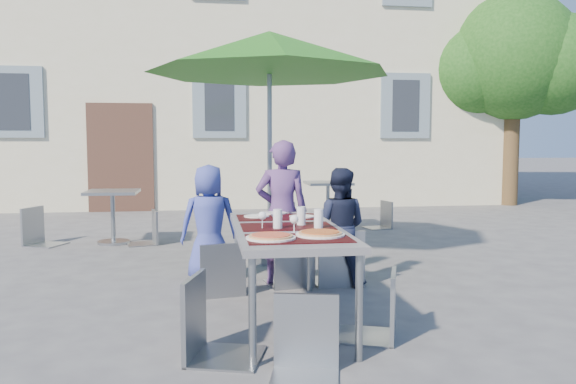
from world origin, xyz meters
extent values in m
plane|color=#474749|center=(0.00, 0.00, 0.00)|extent=(90.00, 90.00, 0.00)
cube|color=beige|center=(0.00, 11.50, 3.50)|extent=(13.00, 8.00, 7.00)
cube|color=#472C22|center=(-2.00, 7.47, 1.10)|extent=(1.30, 0.06, 2.20)
cube|color=slate|center=(-4.00, 7.47, 2.20)|extent=(1.10, 0.06, 1.40)
cube|color=#262B33|center=(-4.00, 7.45, 2.20)|extent=(0.60, 0.04, 1.10)
cube|color=slate|center=(0.00, 7.47, 2.20)|extent=(1.10, 0.06, 1.40)
cube|color=#262B33|center=(0.00, 7.45, 2.20)|extent=(0.60, 0.04, 1.10)
cube|color=slate|center=(4.00, 7.47, 2.20)|extent=(1.10, 0.06, 1.40)
cube|color=#262B33|center=(4.00, 7.45, 2.20)|extent=(0.60, 0.04, 1.10)
cylinder|color=#4E3A21|center=(6.50, 7.50, 1.40)|extent=(0.36, 0.36, 2.80)
sphere|color=#154312|center=(6.50, 7.50, 3.30)|extent=(2.80, 2.80, 2.80)
sphere|color=#154312|center=(5.70, 7.80, 3.00)|extent=(2.00, 2.00, 2.00)
sphere|color=#154312|center=(7.20, 7.10, 3.10)|extent=(2.20, 2.20, 2.20)
sphere|color=#154312|center=(6.70, 8.10, 3.80)|extent=(1.80, 1.80, 1.80)
cube|color=#48484D|center=(0.34, -0.03, 0.72)|extent=(0.80, 1.85, 0.05)
cylinder|color=gray|center=(0.00, -0.90, 0.35)|extent=(0.05, 0.05, 0.70)
cylinder|color=gray|center=(0.68, -0.90, 0.35)|extent=(0.05, 0.05, 0.70)
cylinder|color=gray|center=(0.00, 0.83, 0.35)|extent=(0.05, 0.05, 0.70)
cylinder|color=gray|center=(0.68, 0.83, 0.35)|extent=(0.05, 0.05, 0.70)
cube|color=black|center=(0.34, -0.58, 0.75)|extent=(0.70, 0.42, 0.01)
cube|color=black|center=(0.34, -0.03, 0.75)|extent=(0.70, 0.42, 0.01)
cube|color=black|center=(0.34, 0.52, 0.75)|extent=(0.70, 0.42, 0.01)
cylinder|color=white|center=(0.15, -0.58, 0.76)|extent=(0.34, 0.34, 0.01)
cylinder|color=#B57F51|center=(0.15, -0.58, 0.77)|extent=(0.30, 0.30, 0.01)
cylinder|color=#A52B10|center=(0.15, -0.58, 0.78)|extent=(0.26, 0.26, 0.01)
cylinder|color=white|center=(0.50, -0.50, 0.76)|extent=(0.34, 0.34, 0.01)
cylinder|color=#B57F51|center=(0.50, -0.50, 0.77)|extent=(0.30, 0.30, 0.01)
cylinder|color=#99200A|center=(0.50, -0.50, 0.78)|extent=(0.26, 0.26, 0.01)
cylinder|color=silver|center=(0.25, -0.13, 0.82)|extent=(0.07, 0.07, 0.15)
cylinder|color=silver|center=(0.46, 0.01, 0.82)|extent=(0.07, 0.07, 0.15)
cylinder|color=silver|center=(0.56, -0.16, 0.82)|extent=(0.07, 0.07, 0.15)
cylinder|color=silver|center=(0.14, -0.11, 0.75)|extent=(0.06, 0.06, 0.00)
cylinder|color=silver|center=(0.14, -0.11, 0.79)|extent=(0.01, 0.01, 0.08)
sphere|color=silver|center=(0.14, -0.11, 0.85)|extent=(0.06, 0.06, 0.06)
cylinder|color=silver|center=(0.35, -0.35, 0.75)|extent=(0.06, 0.06, 0.00)
cylinder|color=silver|center=(0.35, -0.35, 0.79)|extent=(0.01, 0.01, 0.08)
sphere|color=silver|center=(0.35, -0.35, 0.85)|extent=(0.06, 0.06, 0.06)
cylinder|color=white|center=(0.15, 0.55, 0.76)|extent=(0.22, 0.22, 0.01)
cube|color=#A2A6AA|center=(0.29, 0.55, 0.76)|extent=(0.02, 0.18, 0.00)
cylinder|color=white|center=(0.54, 0.48, 0.76)|extent=(0.22, 0.22, 0.01)
cube|color=#A2A6AA|center=(0.68, 0.48, 0.76)|extent=(0.02, 0.18, 0.00)
cylinder|color=white|center=(0.34, 0.75, 0.76)|extent=(0.22, 0.22, 0.01)
cube|color=#A2A6AA|center=(0.48, 0.75, 0.76)|extent=(0.02, 0.18, 0.00)
imported|color=#39449C|center=(-0.25, 1.38, 0.59)|extent=(0.60, 0.40, 1.18)
imported|color=#54356D|center=(0.46, 1.15, 0.71)|extent=(0.55, 0.39, 1.43)
imported|color=#171C33|center=(1.01, 1.04, 0.58)|extent=(0.64, 0.52, 1.16)
cube|color=gray|center=(-0.17, 0.91, 0.45)|extent=(0.48, 0.48, 0.03)
cube|color=gray|center=(-0.14, 0.71, 0.69)|extent=(0.41, 0.10, 0.49)
cylinder|color=gray|center=(-0.03, 1.12, 0.22)|extent=(0.02, 0.02, 0.44)
cylinder|color=gray|center=(-0.38, 1.05, 0.22)|extent=(0.02, 0.02, 0.44)
cylinder|color=gray|center=(0.04, 0.77, 0.22)|extent=(0.02, 0.02, 0.44)
cylinder|color=gray|center=(-0.31, 0.70, 0.22)|extent=(0.02, 0.02, 0.44)
cube|color=gray|center=(0.52, 1.12, 0.44)|extent=(0.48, 0.48, 0.03)
cube|color=gray|center=(0.55, 0.93, 0.69)|extent=(0.41, 0.10, 0.49)
cylinder|color=gray|center=(0.66, 1.33, 0.22)|extent=(0.02, 0.02, 0.43)
cylinder|color=gray|center=(0.31, 1.26, 0.22)|extent=(0.02, 0.02, 0.43)
cylinder|color=gray|center=(0.72, 0.98, 0.22)|extent=(0.02, 0.02, 0.43)
cylinder|color=gray|center=(0.37, 0.92, 0.22)|extent=(0.02, 0.02, 0.43)
cube|color=#91969D|center=(1.00, 1.13, 0.49)|extent=(0.48, 0.48, 0.03)
cube|color=#91969D|center=(1.01, 0.91, 0.77)|extent=(0.46, 0.05, 0.55)
cylinder|color=#91969D|center=(1.19, 1.34, 0.24)|extent=(0.02, 0.02, 0.48)
cylinder|color=#91969D|center=(0.79, 1.32, 0.24)|extent=(0.02, 0.02, 0.48)
cylinder|color=#91969D|center=(1.20, 0.95, 0.24)|extent=(0.02, 0.02, 0.48)
cylinder|color=#91969D|center=(0.81, 0.93, 0.24)|extent=(0.02, 0.02, 0.48)
cube|color=gray|center=(-0.16, -0.73, 0.48)|extent=(0.56, 0.56, 0.03)
cube|color=gray|center=(-0.36, -0.67, 0.75)|extent=(0.16, 0.44, 0.54)
cylinder|color=gray|center=(-0.03, -0.97, 0.24)|extent=(0.02, 0.02, 0.47)
cylinder|color=gray|center=(0.08, -0.59, 0.24)|extent=(0.02, 0.02, 0.47)
cylinder|color=gray|center=(-0.40, -0.86, 0.24)|extent=(0.02, 0.02, 0.47)
cylinder|color=gray|center=(-0.29, -0.49, 0.24)|extent=(0.02, 0.02, 0.47)
cube|color=#939A9F|center=(0.85, -0.47, 0.44)|extent=(0.52, 0.52, 0.03)
cube|color=#939A9F|center=(1.03, -0.54, 0.68)|extent=(0.17, 0.39, 0.49)
cylinder|color=#939A9F|center=(0.74, -0.24, 0.21)|extent=(0.02, 0.02, 0.43)
cylinder|color=#939A9F|center=(0.62, -0.57, 0.21)|extent=(0.02, 0.02, 0.43)
cylinder|color=#939A9F|center=(1.07, -0.37, 0.21)|extent=(0.02, 0.02, 0.43)
cylinder|color=#939A9F|center=(0.95, -0.69, 0.21)|extent=(0.02, 0.02, 0.43)
cube|color=#93989E|center=(0.28, -1.16, 0.43)|extent=(0.48, 0.48, 0.03)
cube|color=#93989E|center=(0.32, -0.98, 0.67)|extent=(0.40, 0.12, 0.48)
cylinder|color=#93989E|center=(0.07, -1.29, 0.21)|extent=(0.02, 0.02, 0.42)
cylinder|color=#93989E|center=(0.41, -1.37, 0.21)|extent=(0.02, 0.02, 0.42)
cylinder|color=#93989E|center=(0.15, -0.96, 0.21)|extent=(0.02, 0.02, 0.42)
cylinder|color=#93989E|center=(0.49, -1.04, 0.21)|extent=(0.02, 0.02, 0.42)
cylinder|color=#A2A6AA|center=(0.46, 2.23, 0.05)|extent=(0.50, 0.50, 0.11)
cylinder|color=gray|center=(0.46, 2.23, 1.24)|extent=(0.06, 0.06, 2.49)
cone|color=#1E6616|center=(0.46, 2.23, 2.43)|extent=(2.83, 2.83, 0.49)
cylinder|color=#A2A6AA|center=(-1.57, 3.69, 0.02)|extent=(0.44, 0.44, 0.04)
cylinder|color=gray|center=(-1.57, 3.69, 0.35)|extent=(0.06, 0.06, 0.69)
cube|color=gray|center=(-1.57, 3.69, 0.72)|extent=(0.69, 0.69, 0.04)
cube|color=gray|center=(-2.47, 3.71, 0.47)|extent=(0.57, 0.57, 0.03)
cube|color=gray|center=(-2.66, 3.79, 0.73)|extent=(0.20, 0.41, 0.52)
cylinder|color=gray|center=(-2.37, 3.46, 0.23)|extent=(0.02, 0.02, 0.46)
cylinder|color=gray|center=(-2.22, 3.80, 0.23)|extent=(0.02, 0.02, 0.46)
cylinder|color=gray|center=(-2.71, 3.61, 0.23)|extent=(0.02, 0.02, 0.46)
cylinder|color=gray|center=(-2.56, 3.95, 0.23)|extent=(0.02, 0.02, 0.46)
cube|color=gray|center=(-1.17, 3.57, 0.42)|extent=(0.47, 0.47, 0.03)
cube|color=gray|center=(-0.99, 3.62, 0.65)|extent=(0.12, 0.39, 0.46)
cylinder|color=gray|center=(-1.38, 3.70, 0.20)|extent=(0.02, 0.02, 0.41)
cylinder|color=gray|center=(-1.30, 3.37, 0.20)|extent=(0.02, 0.02, 0.41)
cylinder|color=gray|center=(-1.05, 3.78, 0.20)|extent=(0.02, 0.02, 0.41)
cylinder|color=gray|center=(-0.97, 3.45, 0.20)|extent=(0.02, 0.02, 0.41)
cylinder|color=#A2A6AA|center=(1.69, 4.66, 0.02)|extent=(0.44, 0.44, 0.04)
cylinder|color=gray|center=(1.69, 4.66, 0.36)|extent=(0.06, 0.06, 0.71)
cube|color=gray|center=(1.69, 4.66, 0.74)|extent=(0.71, 0.71, 0.04)
cube|color=gray|center=(1.17, 4.47, 0.44)|extent=(0.53, 0.53, 0.03)
cube|color=gray|center=(0.99, 4.40, 0.69)|extent=(0.17, 0.40, 0.49)
cylinder|color=gray|center=(1.40, 4.36, 0.22)|extent=(0.02, 0.02, 0.43)
cylinder|color=gray|center=(1.28, 4.69, 0.22)|extent=(0.02, 0.02, 0.43)
cylinder|color=gray|center=(1.07, 4.24, 0.22)|extent=(0.02, 0.02, 0.43)
cylinder|color=gray|center=(0.95, 4.57, 0.22)|extent=(0.02, 0.02, 0.43)
cube|color=gray|center=(2.48, 4.53, 0.40)|extent=(0.44, 0.44, 0.03)
cube|color=gray|center=(2.66, 4.56, 0.62)|extent=(0.10, 0.37, 0.44)
cylinder|color=gray|center=(2.29, 4.65, 0.20)|extent=(0.02, 0.02, 0.39)
cylinder|color=gray|center=(2.36, 4.34, 0.20)|extent=(0.02, 0.02, 0.39)
cylinder|color=gray|center=(2.61, 4.72, 0.20)|extent=(0.02, 0.02, 0.39)
cylinder|color=gray|center=(2.67, 4.40, 0.20)|extent=(0.02, 0.02, 0.39)
camera|label=1|loc=(-0.27, -4.29, 1.40)|focal=35.00mm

